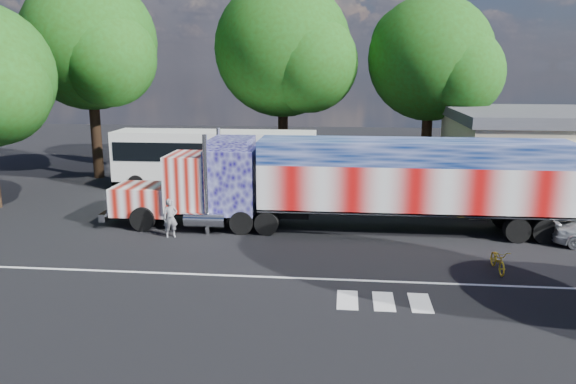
# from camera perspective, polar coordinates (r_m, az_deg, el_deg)

# --- Properties ---
(ground) EXTENTS (100.00, 100.00, 0.00)m
(ground) POSITION_cam_1_polar(r_m,az_deg,el_deg) (23.85, -0.74, -6.04)
(ground) COLOR black
(lane_markings) EXTENTS (30.00, 2.67, 0.01)m
(lane_markings) POSITION_cam_1_polar(r_m,az_deg,el_deg) (20.20, 2.92, -9.59)
(lane_markings) COLOR silver
(lane_markings) RESTS_ON ground
(semi_truck) EXTENTS (21.84, 3.45, 4.66)m
(semi_truck) POSITION_cam_1_polar(r_m,az_deg,el_deg) (26.49, 6.66, 1.15)
(semi_truck) COLOR black
(semi_truck) RESTS_ON ground
(coach_bus) EXTENTS (12.64, 2.94, 3.68)m
(coach_bus) POSITION_cam_1_polar(r_m,az_deg,el_deg) (35.72, -7.42, 3.32)
(coach_bus) COLOR white
(coach_bus) RESTS_ON ground
(woman) EXTENTS (0.77, 0.66, 1.79)m
(woman) POSITION_cam_1_polar(r_m,az_deg,el_deg) (26.08, -11.87, -2.62)
(woman) COLOR slate
(woman) RESTS_ON ground
(bicycle) EXTENTS (0.64, 1.71, 0.89)m
(bicycle) POSITION_cam_1_polar(r_m,az_deg,el_deg) (22.93, 20.56, -6.49)
(bicycle) COLOR gold
(bicycle) RESTS_ON ground
(tree_ne_a) EXTENTS (8.70, 8.29, 12.30)m
(tree_ne_a) POSITION_cam_1_polar(r_m,az_deg,el_deg) (39.48, 14.50, 12.94)
(tree_ne_a) COLOR black
(tree_ne_a) RESTS_ON ground
(tree_nw_a) EXTENTS (9.37, 8.93, 13.64)m
(tree_nw_a) POSITION_cam_1_polar(r_m,az_deg,el_deg) (40.86, -19.37, 14.04)
(tree_nw_a) COLOR black
(tree_nw_a) RESTS_ON ground
(tree_n_mid) EXTENTS (9.86, 9.39, 13.53)m
(tree_n_mid) POSITION_cam_1_polar(r_m,az_deg,el_deg) (39.85, -0.31, 14.30)
(tree_n_mid) COLOR black
(tree_n_mid) RESTS_ON ground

